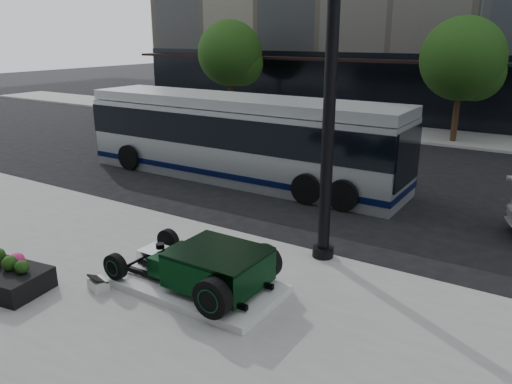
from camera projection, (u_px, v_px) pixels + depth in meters
The scene contains 8 objects.
ground at pixel (312, 221), 13.95m from camera, with size 120.00×120.00×0.00m, color black.
sidewalk_far at pixel (436, 136), 25.18m from camera, with size 70.00×4.00×0.12m, color gray.
street_trees at pixel (466, 62), 22.73m from camera, with size 29.80×3.80×5.70m.
display_plinth at pixel (197, 285), 9.98m from camera, with size 3.40×1.80×0.15m, color silver.
hot_rod at pixel (210, 266), 9.66m from camera, with size 3.22×2.00×0.81m.
info_plaque at pixel (98, 284), 9.93m from camera, with size 0.46×0.39×0.31m.
lamppost at pixel (331, 76), 10.23m from camera, with size 0.48×0.48×8.78m.
transit_bus at pixel (239, 137), 17.70m from camera, with size 12.12×2.88×2.92m.
Camera 1 is at (5.68, -11.85, 4.99)m, focal length 35.00 mm.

